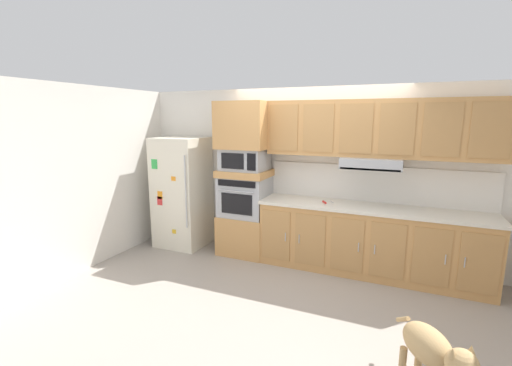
% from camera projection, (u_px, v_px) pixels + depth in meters
% --- Properties ---
extents(ground_plane, '(9.60, 9.60, 0.00)m').
position_uv_depth(ground_plane, '(290.00, 284.00, 4.38)').
color(ground_plane, '#9E9389').
extents(back_kitchen_wall, '(6.20, 0.12, 2.50)m').
position_uv_depth(back_kitchen_wall, '(315.00, 174.00, 5.15)').
color(back_kitchen_wall, silver).
rests_on(back_kitchen_wall, ground).
extents(side_panel_left, '(0.12, 7.10, 2.50)m').
position_uv_depth(side_panel_left, '(115.00, 173.00, 5.24)').
color(side_panel_left, silver).
rests_on(side_panel_left, ground).
extents(refrigerator, '(0.76, 0.73, 1.76)m').
position_uv_depth(refrigerator, '(182.00, 192.00, 5.64)').
color(refrigerator, silver).
rests_on(refrigerator, ground).
extents(oven_base_cabinet, '(0.74, 0.62, 0.60)m').
position_uv_depth(oven_base_cabinet, '(245.00, 234.00, 5.38)').
color(oven_base_cabinet, tan).
rests_on(oven_base_cabinet, ground).
extents(built_in_oven, '(0.70, 0.62, 0.60)m').
position_uv_depth(built_in_oven, '(245.00, 196.00, 5.27)').
color(built_in_oven, '#A8AAAF').
rests_on(built_in_oven, oven_base_cabinet).
extents(appliance_mid_shelf, '(0.74, 0.62, 0.10)m').
position_uv_depth(appliance_mid_shelf, '(245.00, 173.00, 5.20)').
color(appliance_mid_shelf, tan).
rests_on(appliance_mid_shelf, built_in_oven).
extents(microwave, '(0.64, 0.54, 0.32)m').
position_uv_depth(microwave, '(245.00, 159.00, 5.16)').
color(microwave, '#A8AAAF').
rests_on(microwave, appliance_mid_shelf).
extents(appliance_upper_cabinet, '(0.74, 0.62, 0.68)m').
position_uv_depth(appliance_upper_cabinet, '(245.00, 125.00, 5.07)').
color(appliance_upper_cabinet, tan).
rests_on(appliance_upper_cabinet, microwave).
extents(lower_cabinet_run, '(2.92, 0.63, 0.88)m').
position_uv_depth(lower_cabinet_run, '(369.00, 242.00, 4.63)').
color(lower_cabinet_run, tan).
rests_on(lower_cabinet_run, ground).
extents(countertop_slab, '(2.96, 0.64, 0.04)m').
position_uv_depth(countertop_slab, '(371.00, 208.00, 4.55)').
color(countertop_slab, silver).
rests_on(countertop_slab, lower_cabinet_run).
extents(backsplash_panel, '(2.96, 0.02, 0.50)m').
position_uv_depth(backsplash_panel, '(374.00, 184.00, 4.76)').
color(backsplash_panel, white).
rests_on(backsplash_panel, countertop_slab).
extents(upper_cabinet_with_hood, '(2.92, 0.48, 0.88)m').
position_uv_depth(upper_cabinet_with_hood, '(377.00, 131.00, 4.48)').
color(upper_cabinet_with_hood, tan).
rests_on(upper_cabinet_with_hood, backsplash_panel).
extents(screwdriver, '(0.17, 0.16, 0.03)m').
position_uv_depth(screwdriver, '(325.00, 202.00, 4.74)').
color(screwdriver, red).
rests_on(screwdriver, countertop_slab).
extents(dog, '(0.57, 0.74, 0.57)m').
position_uv_depth(dog, '(434.00, 351.00, 2.57)').
color(dog, tan).
rests_on(dog, ground).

